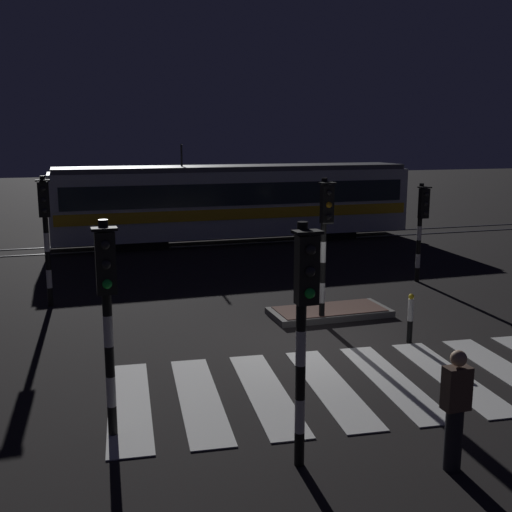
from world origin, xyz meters
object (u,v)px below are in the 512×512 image
at_px(traffic_light_corner_near_left, 107,298).
at_px(traffic_light_median_centre, 325,229).
at_px(pedestrian_waiting_at_kerb, 455,409).
at_px(traffic_light_corner_far_left, 45,222).
at_px(tram, 235,201).
at_px(traffic_light_kerb_mid_left, 304,310).
at_px(bollard_island_edge, 410,318).
at_px(traffic_light_corner_far_right, 422,218).

height_order(traffic_light_corner_near_left, traffic_light_median_centre, traffic_light_median_centre).
bearing_deg(pedestrian_waiting_at_kerb, traffic_light_corner_far_left, 117.48).
xyz_separation_m(traffic_light_corner_far_left, tram, (7.51, 8.50, -0.55)).
relative_size(traffic_light_corner_near_left, tram, 0.22).
distance_m(traffic_light_kerb_mid_left, traffic_light_corner_far_left, 10.19).
height_order(traffic_light_median_centre, tram, tram).
relative_size(traffic_light_kerb_mid_left, traffic_light_corner_far_left, 0.98).
distance_m(traffic_light_median_centre, tram, 12.16).
height_order(traffic_light_kerb_mid_left, bollard_island_edge, traffic_light_kerb_mid_left).
bearing_deg(traffic_light_corner_far_right, pedestrian_waiting_at_kerb, -119.77).
bearing_deg(tram, bollard_island_edge, -89.65).
xyz_separation_m(pedestrian_waiting_at_kerb, bollard_island_edge, (2.26, 4.82, -0.32)).
xyz_separation_m(traffic_light_corner_far_left, pedestrian_waiting_at_kerb, (5.33, -10.26, -1.42)).
xyz_separation_m(traffic_light_corner_near_left, tram, (6.52, 16.45, -0.44)).
bearing_deg(traffic_light_corner_near_left, bollard_island_edge, 20.78).
relative_size(traffic_light_median_centre, pedestrian_waiting_at_kerb, 2.06).
bearing_deg(traffic_light_corner_near_left, traffic_light_median_centre, 39.23).
relative_size(traffic_light_median_centre, traffic_light_corner_far_left, 1.01).
xyz_separation_m(traffic_light_kerb_mid_left, traffic_light_corner_far_right, (7.55, 9.13, -0.23)).
distance_m(traffic_light_kerb_mid_left, bollard_island_edge, 6.16).
bearing_deg(traffic_light_corner_far_right, traffic_light_corner_far_left, 177.51).
bearing_deg(tram, traffic_light_median_centre, -95.53).
bearing_deg(traffic_light_corner_far_left, tram, 48.56).
xyz_separation_m(traffic_light_corner_far_right, bollard_island_edge, (-3.34, -4.97, -1.46)).
bearing_deg(traffic_light_kerb_mid_left, bollard_island_edge, 44.71).
bearing_deg(traffic_light_median_centre, traffic_light_corner_near_left, -140.77).
bearing_deg(pedestrian_waiting_at_kerb, traffic_light_corner_far_right, 60.23).
bearing_deg(bollard_island_edge, traffic_light_median_centre, 123.98).
xyz_separation_m(traffic_light_kerb_mid_left, pedestrian_waiting_at_kerb, (1.95, -0.65, -1.37)).
bearing_deg(bollard_island_edge, tram, 90.35).
bearing_deg(traffic_light_median_centre, pedestrian_waiting_at_kerb, -98.53).
height_order(traffic_light_corner_far_left, bollard_island_edge, traffic_light_corner_far_left).
bearing_deg(traffic_light_kerb_mid_left, pedestrian_waiting_at_kerb, -18.43).
bearing_deg(traffic_light_kerb_mid_left, traffic_light_corner_far_right, 50.43).
relative_size(traffic_light_median_centre, tram, 0.23).
height_order(traffic_light_corner_near_left, tram, tram).
height_order(traffic_light_corner_far_right, bollard_island_edge, traffic_light_corner_far_right).
bearing_deg(traffic_light_corner_far_left, traffic_light_corner_far_right, -2.49).
bearing_deg(traffic_light_corner_far_left, bollard_island_edge, -35.65).
relative_size(traffic_light_corner_near_left, pedestrian_waiting_at_kerb, 1.94).
xyz_separation_m(traffic_light_median_centre, traffic_light_corner_far_left, (-6.34, 3.58, -0.03)).
xyz_separation_m(traffic_light_kerb_mid_left, traffic_light_median_centre, (2.95, 6.03, 0.07)).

